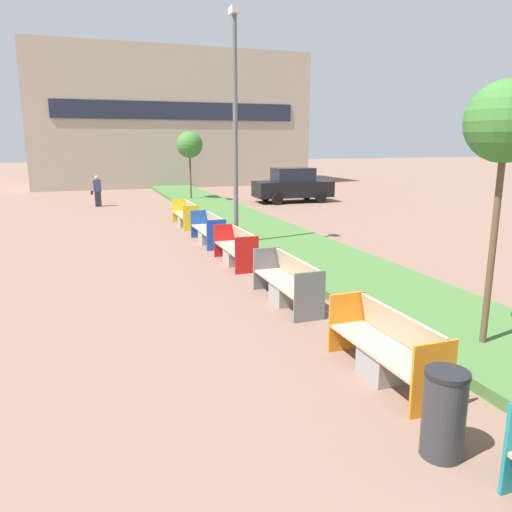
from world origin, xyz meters
name	(u,v)px	position (x,y,z in m)	size (l,w,h in m)	color
planter_grass_strip	(357,276)	(3.20, 12.00, 0.09)	(2.80, 120.00, 0.18)	#426B33
building_backdrop	(170,120)	(4.00, 41.43, 4.84)	(20.00, 7.58, 9.68)	tan
bench_orange_frame	(386,353)	(0.94, 7.42, 0.37)	(0.65, 2.11, 0.94)	gray
bench_grey_frame	(287,286)	(0.94, 10.93, 0.37)	(0.65, 2.28, 0.94)	gray
bench_red_frame	(236,251)	(0.94, 14.46, 0.37)	(0.65, 2.07, 0.94)	gray
bench_blue_frame	(209,232)	(0.94, 17.49, 0.37)	(0.65, 2.29, 0.94)	gray
bench_yellow_frame	(186,217)	(0.94, 21.08, 0.37)	(0.65, 2.25, 0.94)	gray
litter_bin	(444,414)	(0.48, 5.69, 0.48)	(0.46, 0.46, 0.96)	#2D2D30
street_lamp_post	(235,120)	(1.55, 16.44, 3.85)	(0.24, 0.44, 6.94)	#56595B
sapling_tree_near	(506,124)	(2.87, 7.64, 3.48)	(1.17, 1.17, 4.10)	brown
sapling_tree_far	(190,145)	(2.87, 29.16, 3.06)	(1.42, 1.42, 3.79)	brown
pedestrian_walking	(97,191)	(-2.08, 28.57, 0.79)	(0.53, 0.24, 1.57)	#232633
parked_car_distant	(293,185)	(8.06, 27.04, 0.91)	(4.28, 2.00, 1.86)	black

